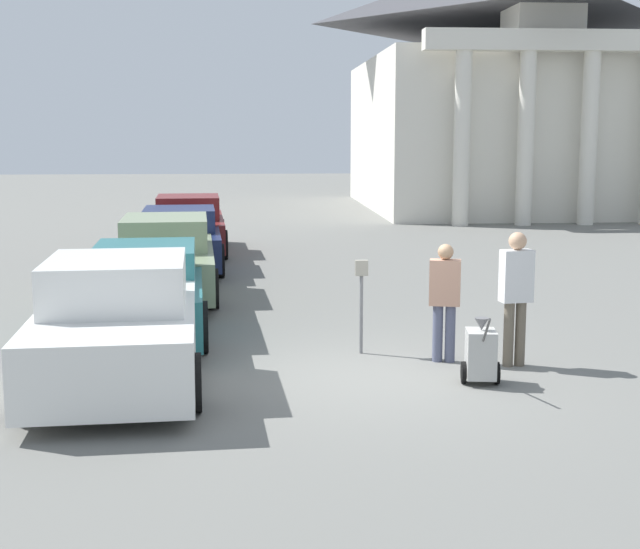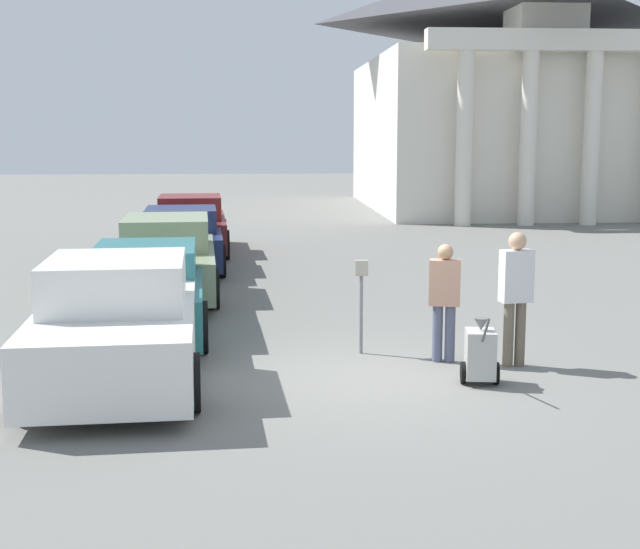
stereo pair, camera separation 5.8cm
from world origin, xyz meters
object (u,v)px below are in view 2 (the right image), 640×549
Objects in this scene: parked_car_navy at (182,240)px; church at (506,67)px; person_worker at (445,296)px; equipment_cart at (480,354)px; parked_car_sage at (167,258)px; parked_car_teal at (147,290)px; person_supervisor at (516,290)px; parked_car_maroon at (191,226)px; parking_meter at (361,289)px; parked_car_white at (119,324)px.

church is at bearing 49.96° from parked_car_navy.
person_worker reaches higher than equipment_cart.
parked_car_navy is at bearing 86.57° from parked_car_sage.
parked_car_teal is 2.84× the size of person_supervisor.
church reaches higher than parked_car_teal.
equipment_cart is (4.53, -10.09, -0.29)m from parked_car_navy.
person_worker reaches higher than parked_car_sage.
person_worker is (4.30, -11.78, 0.23)m from parked_car_maroon.
parked_car_navy is at bearing -93.45° from parked_car_maroon.
person_worker reaches higher than parked_car_navy.
parked_car_teal is at bearing -93.45° from parked_car_sage.
parked_car_navy is 9.01m from parking_meter.
parked_car_sage reaches higher than parked_car_maroon.
equipment_cart is (-0.67, -0.82, -0.66)m from person_supervisor.
church is at bearing 54.99° from parked_car_sage.
church is (12.09, 25.89, 5.11)m from parked_car_white.
parked_car_white is at bearing -93.44° from parked_car_maroon.
person_worker is at bearing 109.24° from equipment_cart.
parking_meter is 1.35× the size of equipment_cart.
parked_car_sage is 5.36× the size of equipment_cart.
church is at bearing 70.25° from parking_meter.
parked_car_white is 0.89× the size of parked_car_sage.
person_worker is (4.30, 0.65, 0.20)m from parked_car_white.
parked_car_maroon is 12.54m from person_worker.
parked_car_maroon is (0.00, 2.81, 0.03)m from parked_car_navy.
equipment_cart is at bearing 115.39° from person_worker.
parked_car_white is at bearing -178.24° from equipment_cart.
parked_car_sage is at bearing 86.55° from parked_car_white.
person_supervisor is 1.25m from equipment_cart.
parked_car_navy is (-0.00, 9.61, -0.06)m from parked_car_white.
person_supervisor is at bearing -29.51° from parked_car_teal.
parking_meter is 2.16m from person_supervisor.
parked_car_maroon is 18.81m from church.
parked_car_white is at bearing 22.45° from person_worker.
parked_car_sage is 6.21m from parked_car_maroon.
person_worker reaches higher than parking_meter.
parked_car_teal is at bearing 151.13° from equipment_cart.
parked_car_sage is at bearing -38.43° from person_worker.
parked_car_sage is 23.65m from church.
parked_car_sage is at bearing 86.55° from parked_car_teal.
parking_meter is at bearing -13.14° from person_worker.
parked_car_navy is 2.65× the size of person_supervisor.
parked_car_navy is at bearing -69.16° from person_supervisor.
parked_car_white reaches higher than parked_car_maroon.
equipment_cart is (4.53, -6.69, -0.32)m from parked_car_sage.
parked_car_white is 5.22m from person_supervisor.
parked_car_white is 12.43m from parked_car_maroon.
person_worker reaches higher than parked_car_maroon.
parked_car_teal reaches higher than equipment_cart.
parked_car_navy is 2.81m from parked_car_maroon.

